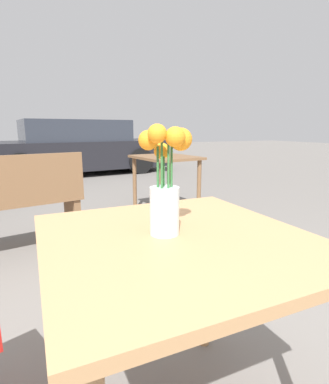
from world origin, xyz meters
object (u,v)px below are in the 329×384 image
at_px(parked_car, 76,148).
at_px(table_back, 166,167).
at_px(table_front, 177,270).
at_px(flower_vase, 165,188).

bearing_deg(parked_car, table_back, -83.85).
height_order(table_front, parked_car, parked_car).
relative_size(flower_vase, parked_car, 0.08).
xyz_separation_m(table_back, parked_car, (-0.44, 4.04, -0.00)).
relative_size(table_back, parked_car, 0.20).
bearing_deg(table_front, parked_car, 83.72).
bearing_deg(flower_vase, table_front, -42.10).
relative_size(flower_vase, table_back, 0.38).
bearing_deg(flower_vase, table_back, 64.68).
bearing_deg(table_back, table_front, -114.60).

